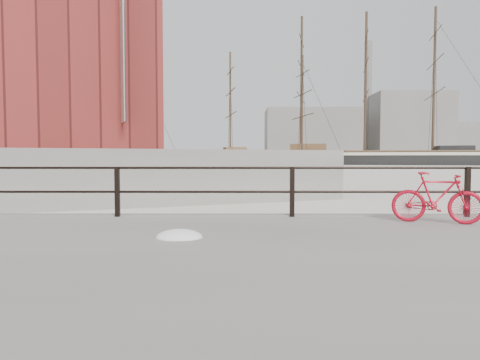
% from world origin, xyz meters
% --- Properties ---
extents(ground, '(400.00, 400.00, 0.00)m').
position_xyz_m(ground, '(0.00, 0.00, 0.00)').
color(ground, white).
rests_on(ground, ground).
extents(far_quay, '(78.44, 148.07, 1.80)m').
position_xyz_m(far_quay, '(-40.00, 72.00, 0.90)').
color(far_quay, gray).
rests_on(far_quay, ground).
extents(guardrail, '(28.00, 0.10, 1.00)m').
position_xyz_m(guardrail, '(0.00, -0.15, 0.85)').
color(guardrail, black).
rests_on(guardrail, promenade).
extents(bicycle, '(1.52, 0.75, 0.93)m').
position_xyz_m(bicycle, '(-0.99, -1.00, 0.81)').
color(bicycle, '#AA0B1D').
rests_on(bicycle, promenade).
extents(barque_black, '(62.45, 32.25, 33.76)m').
position_xyz_m(barque_black, '(21.91, 83.12, 0.00)').
color(barque_black, black).
rests_on(barque_black, ground).
extents(schooner_mid, '(32.97, 18.52, 22.18)m').
position_xyz_m(schooner_mid, '(0.36, 73.48, 0.00)').
color(schooner_mid, beige).
rests_on(schooner_mid, ground).
extents(schooner_left, '(28.81, 21.55, 19.74)m').
position_xyz_m(schooner_left, '(-30.13, 77.84, 0.00)').
color(schooner_left, beige).
rests_on(schooner_left, ground).
extents(workboat_near, '(11.65, 8.95, 7.00)m').
position_xyz_m(workboat_near, '(-22.48, 25.64, 0.00)').
color(workboat_near, black).
rests_on(workboat_near, ground).
extents(workboat_far, '(11.92, 10.06, 7.00)m').
position_xyz_m(workboat_far, '(-32.21, 48.42, 0.00)').
color(workboat_far, black).
rests_on(workboat_far, ground).
extents(apartment_mustard, '(26.02, 22.15, 22.20)m').
position_xyz_m(apartment_mustard, '(-29.49, 40.65, 12.90)').
color(apartment_mustard, gold).
rests_on(apartment_mustard, far_quay).
extents(apartment_cream, '(24.16, 21.40, 21.20)m').
position_xyz_m(apartment_cream, '(-38.11, 61.98, 12.40)').
color(apartment_cream, beige).
rests_on(apartment_cream, far_quay).
extents(apartment_grey, '(26.02, 22.15, 23.20)m').
position_xyz_m(apartment_grey, '(-46.35, 82.38, 13.40)').
color(apartment_grey, '#ABABA5').
rests_on(apartment_grey, far_quay).
extents(apartment_brick, '(27.87, 22.90, 21.20)m').
position_xyz_m(apartment_brick, '(-54.97, 103.70, 12.40)').
color(apartment_brick, brown).
rests_on(apartment_brick, far_quay).
extents(industrial_west, '(32.00, 18.00, 18.00)m').
position_xyz_m(industrial_west, '(20.00, 140.00, 9.00)').
color(industrial_west, gray).
rests_on(industrial_west, ground).
extents(industrial_mid, '(26.00, 20.00, 24.00)m').
position_xyz_m(industrial_mid, '(55.00, 145.00, 12.00)').
color(industrial_mid, gray).
rests_on(industrial_mid, ground).
extents(industrial_east, '(20.00, 16.00, 14.00)m').
position_xyz_m(industrial_east, '(78.00, 150.00, 7.00)').
color(industrial_east, gray).
rests_on(industrial_east, ground).
extents(smokestack, '(2.80, 2.80, 44.00)m').
position_xyz_m(smokestack, '(42.00, 150.00, 22.00)').
color(smokestack, gray).
rests_on(smokestack, ground).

